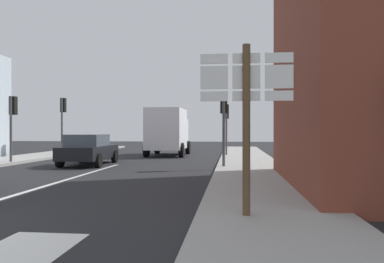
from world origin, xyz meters
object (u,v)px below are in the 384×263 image
at_px(sedan_far, 89,149).
at_px(traffic_light_near_left, 13,114).
at_px(route_sign_post, 246,111).
at_px(traffic_light_far_right, 226,118).
at_px(delivery_truck, 168,131).
at_px(traffic_light_near_right, 224,112).
at_px(traffic_light_far_left, 63,113).

bearing_deg(sedan_far, traffic_light_near_left, -179.08).
height_order(sedan_far, traffic_light_near_left, traffic_light_near_left).
bearing_deg(route_sign_post, traffic_light_near_left, 136.07).
height_order(traffic_light_near_left, traffic_light_far_right, traffic_light_near_left).
distance_m(route_sign_post, traffic_light_far_right, 16.91).
xyz_separation_m(route_sign_post, traffic_light_far_right, (-0.61, 16.90, 0.44)).
xyz_separation_m(delivery_truck, traffic_light_near_left, (-6.47, -7.15, 0.81)).
height_order(traffic_light_near_right, traffic_light_near_left, traffic_light_near_left).
distance_m(traffic_light_near_right, traffic_light_near_left, 10.39).
relative_size(sedan_far, traffic_light_near_left, 1.28).
bearing_deg(traffic_light_near_right, traffic_light_near_left, 173.58).
bearing_deg(sedan_far, traffic_light_far_left, 125.24).
distance_m(sedan_far, traffic_light_far_left, 6.94).
distance_m(traffic_light_far_left, traffic_light_near_left, 5.50).
distance_m(traffic_light_far_left, traffic_light_far_right, 10.37).
distance_m(route_sign_post, traffic_light_near_left, 15.19).
height_order(traffic_light_far_left, traffic_light_near_right, traffic_light_far_left).
bearing_deg(delivery_truck, traffic_light_near_right, -65.08).
distance_m(delivery_truck, traffic_light_near_right, 9.19).
bearing_deg(delivery_truck, sedan_far, -110.36).
bearing_deg(route_sign_post, traffic_light_near_right, 93.74).
height_order(traffic_light_far_left, traffic_light_far_right, traffic_light_far_left).
relative_size(route_sign_post, traffic_light_near_left, 0.96).
height_order(delivery_truck, traffic_light_far_right, traffic_light_far_right).
distance_m(route_sign_post, traffic_light_far_left, 19.42).
xyz_separation_m(delivery_truck, route_sign_post, (4.47, -17.68, 0.35)).
xyz_separation_m(sedan_far, traffic_light_far_left, (-3.84, 5.43, 1.99)).
xyz_separation_m(sedan_far, traffic_light_far_right, (6.49, 6.30, 1.68)).
relative_size(traffic_light_near_right, traffic_light_far_right, 1.00).
xyz_separation_m(route_sign_post, traffic_light_near_left, (-10.94, 10.54, 0.46)).
bearing_deg(traffic_light_near_right, traffic_light_far_left, 147.20).
xyz_separation_m(traffic_light_near_left, traffic_light_far_right, (10.33, 6.36, -0.02)).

